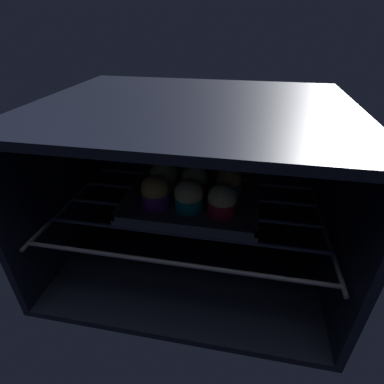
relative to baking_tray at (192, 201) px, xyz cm
name	(u,v)px	position (x,y,z in cm)	size (l,w,h in cm)	color
oven_cavity	(196,180)	(0.00, 5.48, 2.29)	(59.00, 47.00, 37.00)	black
oven_rack	(193,203)	(0.00, 1.23, -1.11)	(54.80, 42.00, 0.80)	#444756
baking_tray	(192,201)	(0.00, 0.00, 0.00)	(28.11, 21.00, 2.20)	#4C4C51
muffin_row0_col0	(155,192)	(-7.03, -3.54, 3.73)	(5.69, 5.69, 6.88)	#7A238C
muffin_row0_col1	(190,196)	(0.21, -3.57, 3.46)	(5.83, 5.83, 6.59)	#0C8C84
muffin_row0_col2	(222,201)	(6.76, -3.88, 3.38)	(5.78, 5.78, 6.47)	red
muffin_row1_col0	(164,176)	(-7.05, 3.61, 3.53)	(6.19, 6.19, 6.75)	silver
muffin_row1_col1	(195,180)	(0.03, 3.29, 3.46)	(5.69, 5.69, 6.57)	red
muffin_row1_col2	(229,182)	(7.42, 3.63, 3.64)	(5.64, 5.64, 6.74)	#0C8C84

